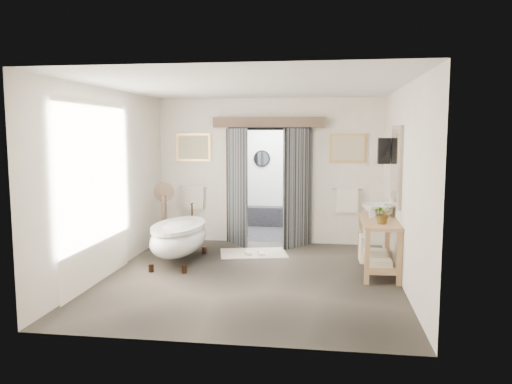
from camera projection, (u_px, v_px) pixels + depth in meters
The scene contains 13 objects.
ground_plane at pixel (251, 277), 7.71m from camera, with size 5.00×5.00×0.00m, color #5B5347.
room_shell at pixel (247, 157), 7.39m from camera, with size 4.52×5.02×2.91m.
shower_room at pixel (276, 190), 11.53m from camera, with size 2.22×2.01×2.51m.
back_wall_dressing at pixel (268, 166), 9.81m from camera, with size 3.82×0.72×2.52m.
clawfoot_tub at pixel (179, 237), 8.53m from camera, with size 0.83×1.86×0.91m.
vanity at pixel (377, 240), 7.96m from camera, with size 0.57×1.60×0.85m.
pedestal_mirror at pixel (164, 220), 9.51m from camera, with size 0.38×0.25×1.29m.
rug at pixel (253, 253), 9.19m from camera, with size 1.20×0.80×0.01m, color beige.
slippers at pixel (255, 253), 9.06m from camera, with size 0.41×0.28×0.05m.
basin at pixel (378, 210), 8.22m from camera, with size 0.56×0.56×0.19m, color white.
plant at pixel (383, 214), 7.48m from camera, with size 0.28×0.25×0.32m, color gray.
soap_bottle_a at pixel (372, 213), 8.00m from camera, with size 0.08×0.08×0.18m, color gray.
soap_bottle_b at pixel (371, 208), 8.62m from camera, with size 0.12×0.12×0.16m, color gray.
Camera 1 is at (1.12, -7.42, 2.21)m, focal length 35.00 mm.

